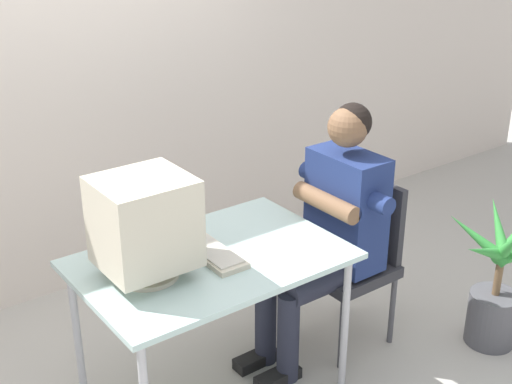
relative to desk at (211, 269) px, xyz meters
name	(u,v)px	position (x,y,z in m)	size (l,w,h in m)	color
wall_back	(118,32)	(0.30, 1.40, 0.82)	(8.00, 0.10, 3.00)	beige
desk	(211,269)	(0.00, 0.00, 0.00)	(1.18, 0.78, 0.75)	#B7B7BC
crt_monitor	(145,223)	(-0.30, 0.02, 0.31)	(0.39, 0.34, 0.44)	beige
keyboard	(209,250)	(0.01, 0.04, 0.08)	(0.15, 0.45, 0.03)	beige
office_chair	(355,253)	(0.87, -0.04, -0.18)	(0.42, 0.42, 0.89)	#4C4C51
person_seated	(330,226)	(0.68, -0.04, 0.03)	(0.73, 0.60, 1.32)	navy
potted_plant	(496,288)	(1.42, -0.54, -0.35)	(0.62, 0.55, 0.81)	#4C4C51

